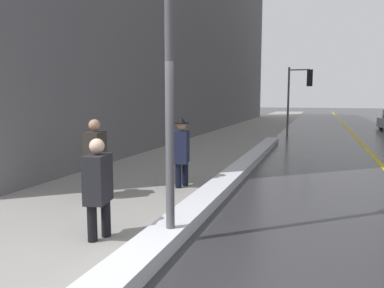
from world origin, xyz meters
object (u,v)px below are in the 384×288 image
at_px(pedestrian_with_shoulder_bag, 96,155).
at_px(pedestrian_in_fedora, 182,149).
at_px(pedestrian_nearside, 98,184).
at_px(traffic_light_near, 301,86).

relative_size(pedestrian_with_shoulder_bag, pedestrian_in_fedora, 1.00).
xyz_separation_m(pedestrian_nearside, pedestrian_with_shoulder_bag, (-1.31, 1.96, 0.08)).
distance_m(traffic_light_near, pedestrian_nearside, 17.39).
distance_m(pedestrian_nearside, pedestrian_with_shoulder_bag, 2.36).
distance_m(pedestrian_with_shoulder_bag, pedestrian_in_fedora, 1.93).
relative_size(traffic_light_near, pedestrian_with_shoulder_bag, 2.32).
bearing_deg(pedestrian_with_shoulder_bag, pedestrian_nearside, 23.10).
xyz_separation_m(traffic_light_near, pedestrian_nearside, (-1.95, -17.17, -1.87)).
relative_size(traffic_light_near, pedestrian_nearside, 2.54).
height_order(traffic_light_near, pedestrian_nearside, traffic_light_near).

